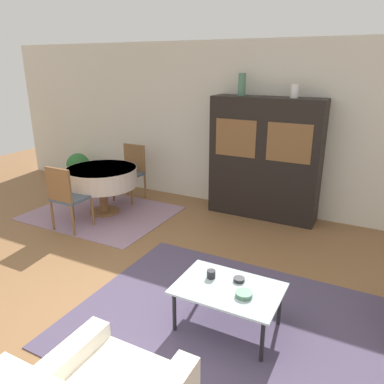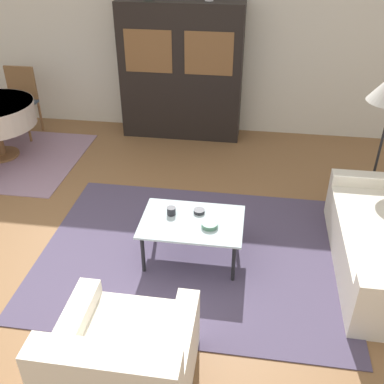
{
  "view_description": "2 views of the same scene",
  "coord_description": "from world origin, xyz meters",
  "px_view_note": "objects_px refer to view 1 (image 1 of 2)",
  "views": [
    {
      "loc": [
        2.07,
        -2.18,
        2.34
      ],
      "look_at": [
        0.2,
        1.4,
        0.95
      ],
      "focal_mm": 35.0,
      "sensor_mm": 36.0,
      "label": 1
    },
    {
      "loc": [
        1.51,
        -2.78,
        2.86
      ],
      "look_at": [
        1.02,
        0.54,
        0.75
      ],
      "focal_mm": 42.0,
      "sensor_mm": 36.0,
      "label": 2
    }
  ],
  "objects_px": {
    "bowl_small": "(239,280)",
    "vase_short": "(295,91)",
    "potted_plant": "(79,168)",
    "vase_tall": "(242,84)",
    "bowl": "(244,294)",
    "dining_chair_far": "(131,169)",
    "coffee_table": "(228,291)",
    "dining_chair_near": "(66,195)",
    "cup": "(211,274)",
    "display_cabinet": "(265,159)",
    "dining_table": "(102,177)"
  },
  "relations": [
    {
      "from": "cup",
      "to": "vase_tall",
      "type": "height_order",
      "value": "vase_tall"
    },
    {
      "from": "vase_tall",
      "to": "potted_plant",
      "type": "height_order",
      "value": "vase_tall"
    },
    {
      "from": "vase_tall",
      "to": "dining_chair_near",
      "type": "bearing_deg",
      "value": -135.25
    },
    {
      "from": "display_cabinet",
      "to": "potted_plant",
      "type": "xyz_separation_m",
      "value": [
        -3.72,
        -0.21,
        -0.57
      ]
    },
    {
      "from": "dining_table",
      "to": "coffee_table",
      "type": "bearing_deg",
      "value": -30.52
    },
    {
      "from": "dining_table",
      "to": "bowl",
      "type": "bearing_deg",
      "value": -30.03
    },
    {
      "from": "dining_chair_far",
      "to": "bowl_small",
      "type": "xyz_separation_m",
      "value": [
        2.95,
        -2.35,
        -0.11
      ]
    },
    {
      "from": "dining_chair_far",
      "to": "bowl",
      "type": "bearing_deg",
      "value": 140.21
    },
    {
      "from": "bowl_small",
      "to": "dining_chair_near",
      "type": "bearing_deg",
      "value": 165.08
    },
    {
      "from": "potted_plant",
      "to": "vase_tall",
      "type": "bearing_deg",
      "value": 3.65
    },
    {
      "from": "dining_table",
      "to": "bowl_small",
      "type": "bearing_deg",
      "value": -28.0
    },
    {
      "from": "display_cabinet",
      "to": "vase_short",
      "type": "xyz_separation_m",
      "value": [
        0.37,
        0.0,
        1.03
      ]
    },
    {
      "from": "display_cabinet",
      "to": "bowl",
      "type": "height_order",
      "value": "display_cabinet"
    },
    {
      "from": "dining_table",
      "to": "dining_chair_near",
      "type": "distance_m",
      "value": 0.78
    },
    {
      "from": "dining_table",
      "to": "dining_chair_near",
      "type": "relative_size",
      "value": 1.16
    },
    {
      "from": "vase_tall",
      "to": "bowl",
      "type": "bearing_deg",
      "value": -68.03
    },
    {
      "from": "coffee_table",
      "to": "vase_short",
      "type": "relative_size",
      "value": 5.05
    },
    {
      "from": "vase_short",
      "to": "potted_plant",
      "type": "height_order",
      "value": "vase_short"
    },
    {
      "from": "dining_chair_near",
      "to": "vase_short",
      "type": "height_order",
      "value": "vase_short"
    },
    {
      "from": "dining_chair_near",
      "to": "cup",
      "type": "distance_m",
      "value": 2.82
    },
    {
      "from": "vase_short",
      "to": "potted_plant",
      "type": "bearing_deg",
      "value": -177.06
    },
    {
      "from": "dining_table",
      "to": "potted_plant",
      "type": "bearing_deg",
      "value": 147.08
    },
    {
      "from": "dining_chair_near",
      "to": "vase_short",
      "type": "bearing_deg",
      "value": 34.96
    },
    {
      "from": "dining_chair_far",
      "to": "bowl",
      "type": "distance_m",
      "value": 3.99
    },
    {
      "from": "bowl_small",
      "to": "potted_plant",
      "type": "bearing_deg",
      "value": 150.37
    },
    {
      "from": "display_cabinet",
      "to": "bowl",
      "type": "relative_size",
      "value": 12.61
    },
    {
      "from": "dining_chair_near",
      "to": "cup",
      "type": "height_order",
      "value": "dining_chair_near"
    },
    {
      "from": "coffee_table",
      "to": "dining_chair_far",
      "type": "relative_size",
      "value": 0.97
    },
    {
      "from": "cup",
      "to": "potted_plant",
      "type": "bearing_deg",
      "value": 148.19
    },
    {
      "from": "dining_chair_near",
      "to": "dining_chair_far",
      "type": "relative_size",
      "value": 1.0
    },
    {
      "from": "coffee_table",
      "to": "bowl",
      "type": "bearing_deg",
      "value": -20.82
    },
    {
      "from": "display_cabinet",
      "to": "vase_tall",
      "type": "height_order",
      "value": "vase_tall"
    },
    {
      "from": "coffee_table",
      "to": "vase_tall",
      "type": "relative_size",
      "value": 2.85
    },
    {
      "from": "cup",
      "to": "bowl",
      "type": "bearing_deg",
      "value": -20.63
    },
    {
      "from": "dining_chair_far",
      "to": "vase_tall",
      "type": "relative_size",
      "value": 2.93
    },
    {
      "from": "vase_tall",
      "to": "vase_short",
      "type": "height_order",
      "value": "vase_tall"
    },
    {
      "from": "cup",
      "to": "vase_tall",
      "type": "distance_m",
      "value": 3.25
    },
    {
      "from": "bowl",
      "to": "vase_short",
      "type": "xyz_separation_m",
      "value": [
        -0.37,
        2.88,
        1.51
      ]
    },
    {
      "from": "dining_chair_far",
      "to": "bowl",
      "type": "relative_size",
      "value": 6.52
    },
    {
      "from": "coffee_table",
      "to": "cup",
      "type": "relative_size",
      "value": 11.49
    },
    {
      "from": "bowl_small",
      "to": "vase_short",
      "type": "bearing_deg",
      "value": 95.19
    },
    {
      "from": "cup",
      "to": "bowl_small",
      "type": "height_order",
      "value": "cup"
    },
    {
      "from": "dining_chair_near",
      "to": "dining_chair_far",
      "type": "height_order",
      "value": "same"
    },
    {
      "from": "dining_chair_near",
      "to": "cup",
      "type": "xyz_separation_m",
      "value": [
        2.69,
        -0.85,
        -0.09
      ]
    },
    {
      "from": "dining_table",
      "to": "vase_short",
      "type": "xyz_separation_m",
      "value": [
        2.7,
        1.11,
        1.36
      ]
    },
    {
      "from": "dining_chair_near",
      "to": "bowl",
      "type": "distance_m",
      "value": 3.23
    },
    {
      "from": "dining_chair_near",
      "to": "bowl",
      "type": "xyz_separation_m",
      "value": [
        3.07,
        -0.99,
        -0.1
      ]
    },
    {
      "from": "display_cabinet",
      "to": "potted_plant",
      "type": "height_order",
      "value": "display_cabinet"
    },
    {
      "from": "cup",
      "to": "bowl_small",
      "type": "bearing_deg",
      "value": 14.22
    },
    {
      "from": "display_cabinet",
      "to": "bowl",
      "type": "bearing_deg",
      "value": -75.61
    }
  ]
}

